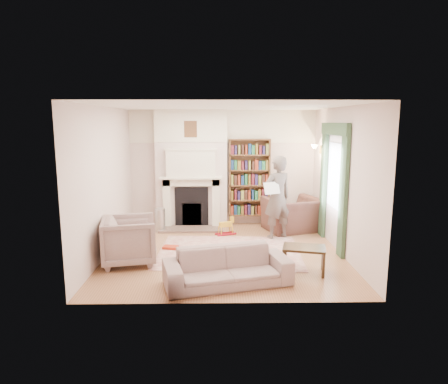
{
  "coord_description": "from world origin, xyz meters",
  "views": [
    {
      "loc": [
        -0.13,
        -7.51,
        2.52
      ],
      "look_at": [
        0.0,
        0.25,
        1.15
      ],
      "focal_mm": 32.0,
      "sensor_mm": 36.0,
      "label": 1
    }
  ],
  "objects_px": {
    "sofa": "(227,267)",
    "rocking_horse": "(226,226)",
    "coffee_table": "(304,260)",
    "paraffin_heater": "(160,220)",
    "armchair_reading": "(292,214)",
    "armchair_left": "(129,240)",
    "man_reading": "(277,198)",
    "bookcase": "(249,178)"
  },
  "relations": [
    {
      "from": "coffee_table",
      "to": "sofa",
      "type": "bearing_deg",
      "value": -146.49
    },
    {
      "from": "armchair_reading",
      "to": "rocking_horse",
      "type": "xyz_separation_m",
      "value": [
        -1.56,
        -0.35,
        -0.19
      ]
    },
    {
      "from": "armchair_left",
      "to": "rocking_horse",
      "type": "xyz_separation_m",
      "value": [
        1.76,
        1.79,
        -0.22
      ]
    },
    {
      "from": "armchair_reading",
      "to": "paraffin_heater",
      "type": "xyz_separation_m",
      "value": [
        -3.08,
        -0.03,
        -0.11
      ]
    },
    {
      "from": "armchair_left",
      "to": "coffee_table",
      "type": "relative_size",
      "value": 1.33
    },
    {
      "from": "sofa",
      "to": "rocking_horse",
      "type": "height_order",
      "value": "sofa"
    },
    {
      "from": "bookcase",
      "to": "sofa",
      "type": "distance_m",
      "value": 3.86
    },
    {
      "from": "sofa",
      "to": "paraffin_heater",
      "type": "xyz_separation_m",
      "value": [
        -1.49,
        3.09,
        -0.01
      ]
    },
    {
      "from": "armchair_reading",
      "to": "armchair_left",
      "type": "bearing_deg",
      "value": 15.02
    },
    {
      "from": "bookcase",
      "to": "armchair_left",
      "type": "height_order",
      "value": "bookcase"
    },
    {
      "from": "armchair_left",
      "to": "man_reading",
      "type": "distance_m",
      "value": 3.29
    },
    {
      "from": "armchair_reading",
      "to": "sofa",
      "type": "relative_size",
      "value": 0.61
    },
    {
      "from": "armchair_left",
      "to": "rocking_horse",
      "type": "height_order",
      "value": "armchair_left"
    },
    {
      "from": "armchair_reading",
      "to": "sofa",
      "type": "height_order",
      "value": "armchair_reading"
    },
    {
      "from": "sofa",
      "to": "rocking_horse",
      "type": "distance_m",
      "value": 2.77
    },
    {
      "from": "sofa",
      "to": "coffee_table",
      "type": "distance_m",
      "value": 1.39
    },
    {
      "from": "armchair_left",
      "to": "coffee_table",
      "type": "xyz_separation_m",
      "value": [
        3.03,
        -0.5,
        -0.2
      ]
    },
    {
      "from": "man_reading",
      "to": "coffee_table",
      "type": "relative_size",
      "value": 2.58
    },
    {
      "from": "sofa",
      "to": "rocking_horse",
      "type": "relative_size",
      "value": 4.28
    },
    {
      "from": "man_reading",
      "to": "paraffin_heater",
      "type": "bearing_deg",
      "value": -37.63
    },
    {
      "from": "paraffin_heater",
      "to": "coffee_table",
      "type": "bearing_deg",
      "value": -43.08
    },
    {
      "from": "man_reading",
      "to": "paraffin_heater",
      "type": "distance_m",
      "value": 2.76
    },
    {
      "from": "sofa",
      "to": "rocking_horse",
      "type": "bearing_deg",
      "value": 75.17
    },
    {
      "from": "rocking_horse",
      "to": "paraffin_heater",
      "type": "bearing_deg",
      "value": 144.73
    },
    {
      "from": "sofa",
      "to": "paraffin_heater",
      "type": "bearing_deg",
      "value": 101.49
    },
    {
      "from": "rocking_horse",
      "to": "armchair_left",
      "type": "bearing_deg",
      "value": -158.04
    },
    {
      "from": "sofa",
      "to": "paraffin_heater",
      "type": "height_order",
      "value": "sofa"
    },
    {
      "from": "bookcase",
      "to": "rocking_horse",
      "type": "distance_m",
      "value": 1.48
    },
    {
      "from": "armchair_reading",
      "to": "coffee_table",
      "type": "bearing_deg",
      "value": 66.06
    },
    {
      "from": "man_reading",
      "to": "sofa",
      "type": "bearing_deg",
      "value": 40.25
    },
    {
      "from": "armchair_left",
      "to": "rocking_horse",
      "type": "distance_m",
      "value": 2.52
    },
    {
      "from": "armchair_reading",
      "to": "sofa",
      "type": "xyz_separation_m",
      "value": [
        -1.59,
        -3.12,
        -0.1
      ]
    },
    {
      "from": "coffee_table",
      "to": "armchair_left",
      "type": "bearing_deg",
      "value": -176.21
    },
    {
      "from": "bookcase",
      "to": "man_reading",
      "type": "bearing_deg",
      "value": -66.64
    },
    {
      "from": "paraffin_heater",
      "to": "rocking_horse",
      "type": "xyz_separation_m",
      "value": [
        1.52,
        -0.32,
        -0.07
      ]
    },
    {
      "from": "bookcase",
      "to": "coffee_table",
      "type": "bearing_deg",
      "value": -78.19
    },
    {
      "from": "sofa",
      "to": "man_reading",
      "type": "relative_size",
      "value": 1.08
    },
    {
      "from": "coffee_table",
      "to": "armchair_reading",
      "type": "bearing_deg",
      "value": 96.94
    },
    {
      "from": "coffee_table",
      "to": "paraffin_heater",
      "type": "xyz_separation_m",
      "value": [
        -2.79,
        2.61,
        0.05
      ]
    },
    {
      "from": "bookcase",
      "to": "armchair_reading",
      "type": "xyz_separation_m",
      "value": [
        0.96,
        -0.59,
        -0.79
      ]
    },
    {
      "from": "bookcase",
      "to": "rocking_horse",
      "type": "xyz_separation_m",
      "value": [
        -0.6,
        -0.93,
        -0.97
      ]
    },
    {
      "from": "sofa",
      "to": "coffee_table",
      "type": "bearing_deg",
      "value": 6.12
    }
  ]
}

